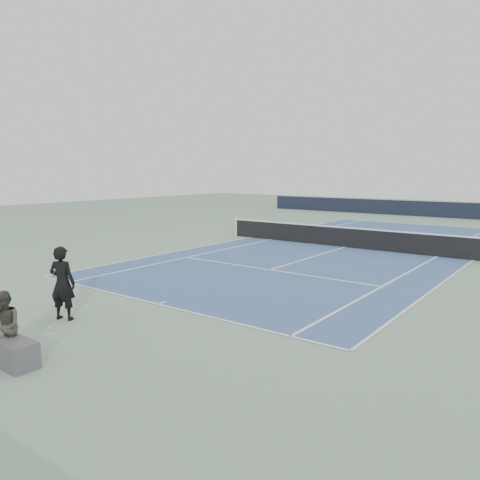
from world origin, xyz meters
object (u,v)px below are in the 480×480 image
Objects in this scene: tennis_player at (62,283)px; tennis_net at (345,237)px; tennis_ball at (50,328)px; spectator_bench at (5,337)px.

tennis_net is at bearing 86.49° from tennis_player.
tennis_player is (-0.87, -14.10, 0.39)m from tennis_net.
tennis_ball is (-0.43, -14.73, -0.47)m from tennis_net.
tennis_player reaches higher than spectator_bench.
spectator_bench is at bearing -55.87° from tennis_ball.
tennis_net is at bearing 92.05° from spectator_bench.
tennis_ball is 1.86m from spectator_bench.
tennis_player is 2.60m from spectator_bench.
spectator_bench is (1.01, -1.49, 0.45)m from tennis_ball.
tennis_player is at bearing -93.51° from tennis_net.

